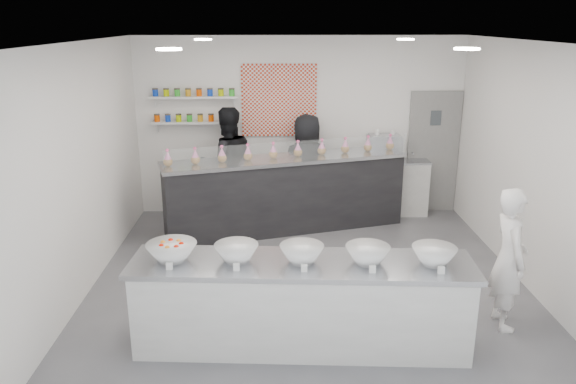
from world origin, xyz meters
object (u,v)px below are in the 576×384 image
(back_bar, at_px, (286,194))
(staff_left, at_px, (228,164))
(prep_counter, at_px, (301,304))
(espresso_ledge, at_px, (390,188))
(espresso_machine, at_px, (384,148))
(staff_right, at_px, (307,167))
(woman_prep, at_px, (509,259))

(back_bar, relative_size, staff_left, 2.02)
(prep_counter, distance_m, staff_left, 4.06)
(espresso_ledge, height_order, espresso_machine, espresso_machine)
(prep_counter, relative_size, staff_right, 1.93)
(woman_prep, bearing_deg, staff_right, 31.08)
(espresso_ledge, distance_m, espresso_machine, 0.70)
(staff_right, bearing_deg, espresso_ledge, 176.93)
(espresso_ledge, xyz_separation_m, espresso_machine, (-0.13, 0.00, 0.69))
(prep_counter, distance_m, staff_right, 3.92)
(back_bar, xyz_separation_m, espresso_ledge, (1.81, 0.71, -0.12))
(back_bar, bearing_deg, espresso_ledge, 4.99)
(staff_left, bearing_deg, staff_right, 162.19)
(espresso_ledge, distance_m, staff_left, 2.81)
(staff_right, bearing_deg, woman_prep, 109.14)
(staff_left, bearing_deg, back_bar, 132.95)
(staff_right, bearing_deg, prep_counter, 75.97)
(prep_counter, relative_size, espresso_machine, 6.16)
(woman_prep, relative_size, staff_left, 0.83)
(espresso_machine, relative_size, woman_prep, 0.35)
(espresso_ledge, xyz_separation_m, staff_left, (-2.76, -0.18, 0.47))
(woman_prep, bearing_deg, espresso_machine, 12.02)
(back_bar, xyz_separation_m, staff_right, (0.36, 0.53, 0.29))
(prep_counter, height_order, espresso_ledge, espresso_ledge)
(back_bar, height_order, staff_right, staff_right)
(back_bar, distance_m, woman_prep, 3.81)
(espresso_machine, relative_size, staff_right, 0.31)
(back_bar, relative_size, espresso_machine, 6.88)
(espresso_ledge, bearing_deg, prep_counter, -112.76)
(prep_counter, height_order, espresso_machine, espresso_machine)
(espresso_machine, xyz_separation_m, woman_prep, (0.67, -3.71, -0.38))
(back_bar, bearing_deg, staff_right, 39.34)
(espresso_ledge, relative_size, woman_prep, 0.81)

